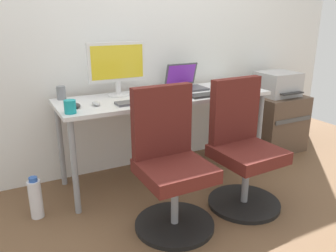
{
  "coord_description": "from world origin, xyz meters",
  "views": [
    {
      "loc": [
        -1.25,
        -2.46,
        1.37
      ],
      "look_at": [
        0.0,
        -0.05,
        0.48
      ],
      "focal_mm": 36.12,
      "sensor_mm": 36.0,
      "label": 1
    }
  ],
  "objects_px": {
    "side_cabinet": "(274,122)",
    "coffee_mug": "(70,107)",
    "desktop_monitor": "(117,65)",
    "office_chair_left": "(170,166)",
    "open_laptop": "(185,83)",
    "office_chair_right": "(242,150)",
    "water_bottle_on_floor": "(36,198)",
    "printer": "(278,84)"
  },
  "relations": [
    {
      "from": "side_cabinet",
      "to": "coffee_mug",
      "type": "height_order",
      "value": "coffee_mug"
    },
    {
      "from": "office_chair_right",
      "to": "water_bottle_on_floor",
      "type": "height_order",
      "value": "office_chair_right"
    },
    {
      "from": "printer",
      "to": "open_laptop",
      "type": "height_order",
      "value": "open_laptop"
    },
    {
      "from": "side_cabinet",
      "to": "desktop_monitor",
      "type": "bearing_deg",
      "value": 177.12
    },
    {
      "from": "open_laptop",
      "to": "coffee_mug",
      "type": "height_order",
      "value": "open_laptop"
    },
    {
      "from": "coffee_mug",
      "to": "desktop_monitor",
      "type": "bearing_deg",
      "value": 37.32
    },
    {
      "from": "printer",
      "to": "side_cabinet",
      "type": "bearing_deg",
      "value": 90.0
    },
    {
      "from": "office_chair_right",
      "to": "coffee_mug",
      "type": "height_order",
      "value": "office_chair_right"
    },
    {
      "from": "open_laptop",
      "to": "side_cabinet",
      "type": "bearing_deg",
      "value": -4.16
    },
    {
      "from": "office_chair_left",
      "to": "side_cabinet",
      "type": "height_order",
      "value": "office_chair_left"
    },
    {
      "from": "printer",
      "to": "desktop_monitor",
      "type": "relative_size",
      "value": 0.83
    },
    {
      "from": "office_chair_left",
      "to": "coffee_mug",
      "type": "height_order",
      "value": "office_chair_left"
    },
    {
      "from": "desktop_monitor",
      "to": "coffee_mug",
      "type": "height_order",
      "value": "desktop_monitor"
    },
    {
      "from": "office_chair_left",
      "to": "side_cabinet",
      "type": "bearing_deg",
      "value": 24.02
    },
    {
      "from": "office_chair_right",
      "to": "printer",
      "type": "distance_m",
      "value": 1.3
    },
    {
      "from": "desktop_monitor",
      "to": "office_chair_right",
      "type": "bearing_deg",
      "value": -51.11
    },
    {
      "from": "side_cabinet",
      "to": "desktop_monitor",
      "type": "distance_m",
      "value": 1.83
    },
    {
      "from": "office_chair_left",
      "to": "water_bottle_on_floor",
      "type": "bearing_deg",
      "value": 148.9
    },
    {
      "from": "office_chair_right",
      "to": "open_laptop",
      "type": "relative_size",
      "value": 3.03
    },
    {
      "from": "desktop_monitor",
      "to": "water_bottle_on_floor",
      "type": "bearing_deg",
      "value": -156.79
    },
    {
      "from": "office_chair_right",
      "to": "water_bottle_on_floor",
      "type": "distance_m",
      "value": 1.52
    },
    {
      "from": "side_cabinet",
      "to": "desktop_monitor",
      "type": "xyz_separation_m",
      "value": [
        -1.69,
        0.09,
        0.7
      ]
    },
    {
      "from": "water_bottle_on_floor",
      "to": "desktop_monitor",
      "type": "bearing_deg",
      "value": 23.21
    },
    {
      "from": "office_chair_left",
      "to": "printer",
      "type": "distance_m",
      "value": 1.81
    },
    {
      "from": "desktop_monitor",
      "to": "open_laptop",
      "type": "relative_size",
      "value": 1.55
    },
    {
      "from": "side_cabinet",
      "to": "open_laptop",
      "type": "xyz_separation_m",
      "value": [
        -1.06,
        0.08,
        0.5
      ]
    },
    {
      "from": "coffee_mug",
      "to": "office_chair_right",
      "type": "bearing_deg",
      "value": -22.13
    },
    {
      "from": "office_chair_left",
      "to": "desktop_monitor",
      "type": "relative_size",
      "value": 1.96
    },
    {
      "from": "office_chair_left",
      "to": "water_bottle_on_floor",
      "type": "height_order",
      "value": "office_chair_left"
    },
    {
      "from": "office_chair_right",
      "to": "open_laptop",
      "type": "height_order",
      "value": "open_laptop"
    },
    {
      "from": "water_bottle_on_floor",
      "to": "open_laptop",
      "type": "bearing_deg",
      "value": 12.8
    },
    {
      "from": "printer",
      "to": "open_laptop",
      "type": "xyz_separation_m",
      "value": [
        -1.06,
        0.08,
        0.09
      ]
    },
    {
      "from": "coffee_mug",
      "to": "water_bottle_on_floor",
      "type": "bearing_deg",
      "value": 173.58
    },
    {
      "from": "desktop_monitor",
      "to": "side_cabinet",
      "type": "bearing_deg",
      "value": -2.88
    },
    {
      "from": "office_chair_left",
      "to": "desktop_monitor",
      "type": "bearing_deg",
      "value": 93.88
    },
    {
      "from": "open_laptop",
      "to": "coffee_mug",
      "type": "distance_m",
      "value": 1.16
    },
    {
      "from": "side_cabinet",
      "to": "desktop_monitor",
      "type": "relative_size",
      "value": 1.21
    },
    {
      "from": "water_bottle_on_floor",
      "to": "desktop_monitor",
      "type": "relative_size",
      "value": 0.65
    },
    {
      "from": "office_chair_left",
      "to": "desktop_monitor",
      "type": "height_order",
      "value": "desktop_monitor"
    },
    {
      "from": "open_laptop",
      "to": "coffee_mug",
      "type": "xyz_separation_m",
      "value": [
        -1.1,
        -0.35,
        -0.01
      ]
    },
    {
      "from": "office_chair_left",
      "to": "open_laptop",
      "type": "distance_m",
      "value": 1.06
    },
    {
      "from": "office_chair_left",
      "to": "coffee_mug",
      "type": "xyz_separation_m",
      "value": [
        -0.52,
        0.46,
        0.36
      ]
    }
  ]
}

